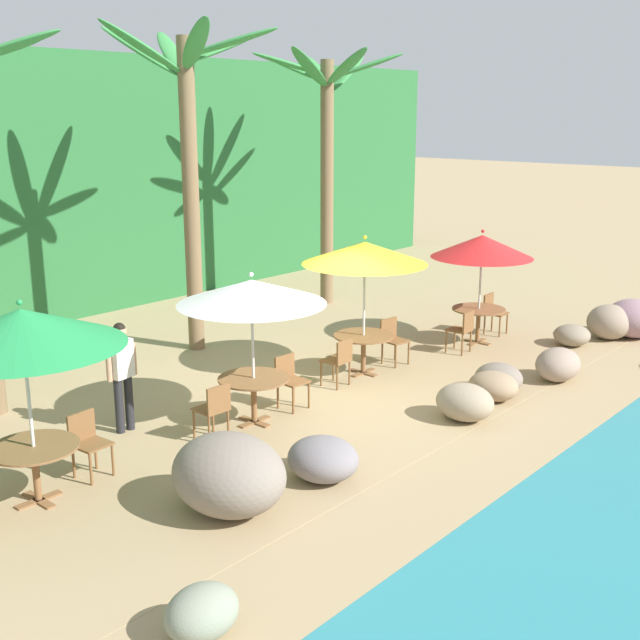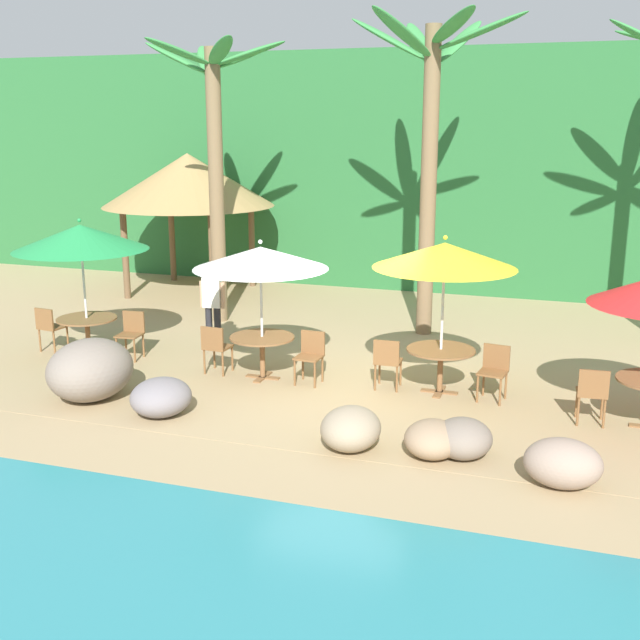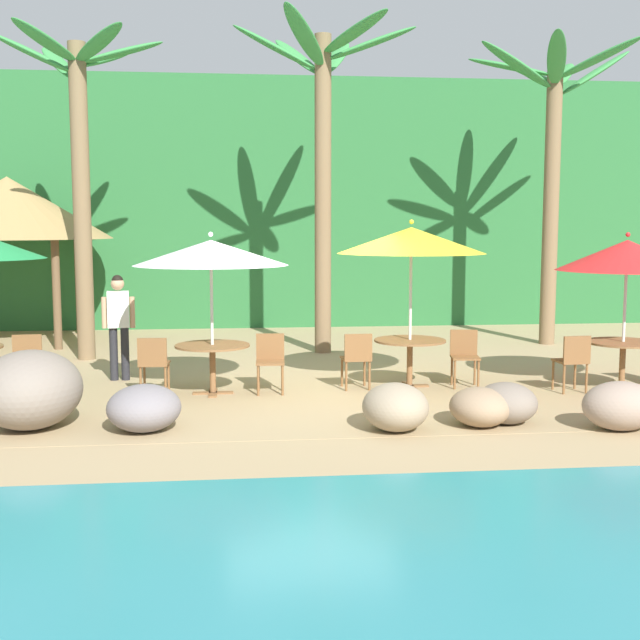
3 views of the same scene
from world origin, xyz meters
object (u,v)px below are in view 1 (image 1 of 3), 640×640
object	(u,v)px
umbrella_yellow	(365,253)
dining_table_yellow	(363,341)
chair_green_seaward	(87,439)
umbrella_white	(252,292)
chair_white_seaward	(289,377)
chair_red_inland	(463,328)
dining_table_red	(479,314)
palm_tree_third	(326,130)
chair_red_seaward	(493,310)
dining_table_green	(34,456)
chair_yellow_inland	(339,359)
dining_table_white	(254,385)
chair_white_inland	(214,407)
waiter_in_white	(122,369)
palm_tree_second	(188,136)
umbrella_red	(482,246)
umbrella_green	(22,328)
chair_yellow_seaward	(392,337)

from	to	relation	value
umbrella_yellow	dining_table_yellow	bearing A→B (deg)	14.04
chair_green_seaward	umbrella_white	xyz separation A→B (m)	(2.74, -0.33, 1.57)
chair_white_seaward	chair_red_inland	distance (m)	4.50
dining_table_red	palm_tree_third	world-z (taller)	palm_tree_third
chair_red_seaward	chair_white_seaward	bearing A→B (deg)	177.62
dining_table_green	chair_yellow_inland	bearing A→B (deg)	-0.93
palm_tree_third	dining_table_white	bearing A→B (deg)	-147.05
umbrella_white	dining_table_white	world-z (taller)	umbrella_white
chair_white_inland	chair_green_seaward	bearing A→B (deg)	168.65
dining_table_yellow	waiter_in_white	size ratio (longest dim) A/B	0.65
umbrella_yellow	dining_table_yellow	xyz separation A→B (m)	(0.00, 0.00, -1.64)
chair_green_seaward	dining_table_white	world-z (taller)	chair_green_seaward
dining_table_yellow	waiter_in_white	distance (m)	4.65
chair_green_seaward	umbrella_white	bearing A→B (deg)	-6.81
chair_white_seaward	palm_tree_second	world-z (taller)	palm_tree_second
umbrella_white	chair_white_seaward	xyz separation A→B (m)	(0.85, 0.05, -1.57)
chair_white_seaward	umbrella_yellow	world-z (taller)	umbrella_yellow
chair_white_inland	waiter_in_white	xyz separation A→B (m)	(-0.66, 1.29, 0.47)
chair_green_seaward	umbrella_yellow	xyz separation A→B (m)	(5.75, -0.12, 1.74)
dining_table_white	chair_white_seaward	xyz separation A→B (m)	(0.85, 0.05, -0.10)
dining_table_green	umbrella_yellow	size ratio (longest dim) A/B	0.43
chair_green_seaward	chair_yellow_inland	bearing A→B (deg)	-2.91
dining_table_yellow	chair_red_seaward	xyz separation A→B (m)	(4.00, -0.42, -0.10)
palm_tree_third	chair_red_seaward	bearing A→B (deg)	-88.08
chair_green_seaward	waiter_in_white	distance (m)	1.60
umbrella_yellow	waiter_in_white	world-z (taller)	umbrella_yellow
dining_table_yellow	chair_yellow_inland	distance (m)	0.86
dining_table_red	chair_red_seaward	world-z (taller)	chair_red_seaward
umbrella_white	waiter_in_white	distance (m)	2.24
chair_white_seaward	umbrella_red	bearing A→B (deg)	-4.25
dining_table_red	chair_red_seaward	distance (m)	0.86
umbrella_green	chair_yellow_seaward	world-z (taller)	umbrella_green
umbrella_green	umbrella_red	size ratio (longest dim) A/B	1.08
dining_table_yellow	palm_tree_third	bearing A→B (deg)	47.75
dining_table_green	umbrella_white	xyz separation A→B (m)	(3.58, -0.17, 1.47)
umbrella_green	umbrella_white	xyz separation A→B (m)	(3.58, -0.17, -0.15)
palm_tree_second	chair_red_inland	bearing A→B (deg)	-52.58
chair_green_seaward	chair_white_inland	bearing A→B (deg)	-11.35
dining_table_white	umbrella_green	bearing A→B (deg)	177.27
chair_white_seaward	umbrella_yellow	distance (m)	2.78
palm_tree_second	palm_tree_third	world-z (taller)	palm_tree_second
chair_yellow_seaward	waiter_in_white	xyz separation A→B (m)	(-5.38, 1.06, 0.47)
chair_red_seaward	waiter_in_white	xyz separation A→B (m)	(-8.52, 1.44, 0.47)
chair_yellow_inland	waiter_in_white	xyz separation A→B (m)	(-3.68, 1.16, 0.47)
dining_table_green	umbrella_yellow	xyz separation A→B (m)	(6.59, 0.04, 1.64)
umbrella_yellow	chair_yellow_seaward	size ratio (longest dim) A/B	2.96
dining_table_yellow	chair_red_inland	size ratio (longest dim) A/B	1.26
chair_yellow_inland	dining_table_red	size ratio (longest dim) A/B	0.79
palm_tree_second	chair_yellow_seaward	bearing A→B (deg)	-63.33
chair_white_seaward	waiter_in_white	size ratio (longest dim) A/B	0.51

